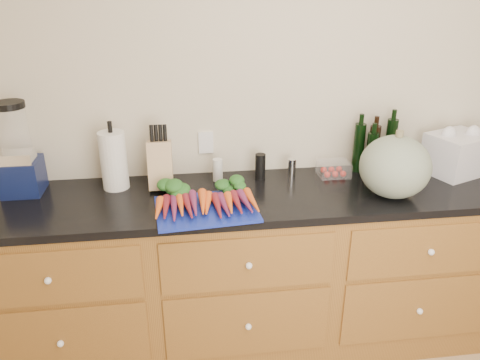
{
  "coord_description": "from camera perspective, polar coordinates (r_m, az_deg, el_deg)",
  "views": [
    {
      "loc": [
        -0.73,
        -0.83,
        1.96
      ],
      "look_at": [
        -0.46,
        1.2,
        1.06
      ],
      "focal_mm": 35.0,
      "sensor_mm": 36.0,
      "label": 1
    }
  ],
  "objects": [
    {
      "name": "wall_back",
      "position": [
        2.64,
        8.9,
        8.99
      ],
      "size": [
        4.1,
        0.05,
        2.6
      ],
      "primitive_type": "cube",
      "color": "beige",
      "rests_on": "ground"
    },
    {
      "name": "cabinets",
      "position": [
        2.71,
        9.66,
        -10.55
      ],
      "size": [
        3.6,
        0.64,
        0.9
      ],
      "color": "brown",
      "rests_on": "ground"
    },
    {
      "name": "countertop",
      "position": [
        2.48,
        10.37,
        -1.48
      ],
      "size": [
        3.64,
        0.62,
        0.04
      ],
      "primitive_type": "cube",
      "color": "black",
      "rests_on": "cabinets"
    },
    {
      "name": "cutting_board",
      "position": [
        2.22,
        -4.15,
        -3.54
      ],
      "size": [
        0.5,
        0.39,
        0.01
      ],
      "primitive_type": "cube",
      "rotation": [
        0.0,
        0.0,
        0.09
      ],
      "color": "#13269C",
      "rests_on": "countertop"
    },
    {
      "name": "carrots",
      "position": [
        2.24,
        -4.24,
        -2.38
      ],
      "size": [
        0.48,
        0.33,
        0.06
      ],
      "color": "orange",
      "rests_on": "cutting_board"
    },
    {
      "name": "squash",
      "position": [
        2.42,
        18.36,
        1.54
      ],
      "size": [
        0.35,
        0.35,
        0.31
      ],
      "primitive_type": "ellipsoid",
      "color": "slate",
      "rests_on": "countertop"
    },
    {
      "name": "blender_appliance",
      "position": [
        2.56,
        -25.44,
        2.81
      ],
      "size": [
        0.19,
        0.19,
        0.47
      ],
      "color": "#0E1742",
      "rests_on": "countertop"
    },
    {
      "name": "paper_towel",
      "position": [
        2.47,
        -15.14,
        2.31
      ],
      "size": [
        0.13,
        0.13,
        0.3
      ],
      "primitive_type": "cylinder",
      "color": "white",
      "rests_on": "countertop"
    },
    {
      "name": "knife_block",
      "position": [
        2.44,
        -9.69,
        1.84
      ],
      "size": [
        0.12,
        0.12,
        0.25
      ],
      "primitive_type": "cube",
      "color": "tan",
      "rests_on": "countertop"
    },
    {
      "name": "grinder_salt",
      "position": [
        2.51,
        -2.73,
        1.23
      ],
      "size": [
        0.05,
        0.05,
        0.12
      ],
      "primitive_type": "cylinder",
      "color": "silver",
      "rests_on": "countertop"
    },
    {
      "name": "grinder_pepper",
      "position": [
        2.53,
        2.49,
        1.67
      ],
      "size": [
        0.06,
        0.06,
        0.14
      ],
      "primitive_type": "cylinder",
      "color": "black",
      "rests_on": "countertop"
    },
    {
      "name": "canister_chrome",
      "position": [
        2.57,
        6.33,
        1.47
      ],
      "size": [
        0.05,
        0.05,
        0.1
      ],
      "primitive_type": "cylinder",
      "color": "white",
      "rests_on": "countertop"
    },
    {
      "name": "tomato_box",
      "position": [
        2.63,
        11.34,
        1.36
      ],
      "size": [
        0.17,
        0.13,
        0.08
      ],
      "primitive_type": "cube",
      "color": "white",
      "rests_on": "countertop"
    },
    {
      "name": "bottles",
      "position": [
        2.72,
        15.99,
        3.74
      ],
      "size": [
        0.24,
        0.12,
        0.29
      ],
      "color": "black",
      "rests_on": "countertop"
    },
    {
      "name": "grocery_bag",
      "position": [
        2.86,
        24.93,
        2.9
      ],
      "size": [
        0.37,
        0.34,
        0.22
      ],
      "primitive_type": null,
      "rotation": [
        0.0,
        0.0,
        0.37
      ],
      "color": "white",
      "rests_on": "countertop"
    }
  ]
}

